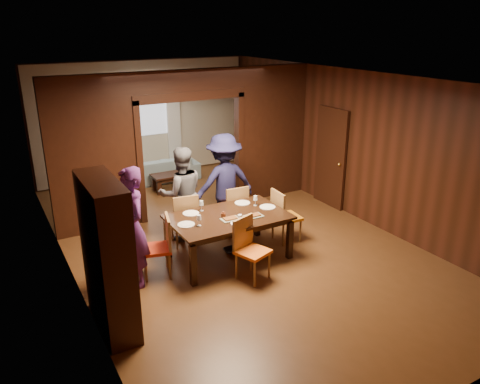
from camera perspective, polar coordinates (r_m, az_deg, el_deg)
floor at (r=8.59m, az=-1.26°, el=-5.79°), size 9.00×9.00×0.00m
ceiling at (r=7.78m, az=-1.43°, el=13.82°), size 5.50×9.00×0.02m
room_walls at (r=9.70m, az=-6.68°, el=6.56°), size 5.52×9.01×2.90m
person_purple at (r=7.00m, az=-13.03°, el=-4.30°), size 0.46×0.68×1.84m
person_grey at (r=8.39m, az=-7.13°, el=-0.23°), size 0.93×0.78×1.71m
person_navy at (r=8.71m, az=-1.95°, el=1.15°), size 1.22×0.74×1.85m
sofa at (r=11.81m, az=-9.98°, el=2.73°), size 2.03×0.84×0.59m
serving_bowl at (r=7.79m, az=-1.04°, el=-2.19°), size 0.28×0.28×0.07m
dining_table at (r=7.80m, az=-1.40°, el=-5.49°), size 1.91×1.19×0.76m
coffee_table at (r=11.10m, az=-8.59°, el=1.18°), size 0.80×0.50×0.40m
chair_left at (r=7.35m, az=-10.21°, el=-6.61°), size 0.54×0.54×0.97m
chair_right at (r=8.40m, az=5.74°, el=-2.86°), size 0.46×0.46×0.97m
chair_far_l at (r=8.29m, az=-6.87°, el=-3.23°), size 0.50×0.50×0.97m
chair_far_r at (r=8.62m, az=-0.87°, el=-2.15°), size 0.46×0.46×0.97m
chair_near at (r=7.14m, az=1.58°, el=-7.07°), size 0.56×0.56×0.97m
hutch at (r=6.08m, az=-15.85°, el=-7.55°), size 0.40×1.20×2.00m
door_right at (r=10.06m, az=10.98°, el=4.13°), size 0.06×0.90×2.10m
window_far at (r=12.01m, az=-11.62°, el=9.83°), size 1.20×0.03×1.30m
curtain_left at (r=11.85m, az=-14.86°, el=7.22°), size 0.35×0.06×2.40m
curtain_right at (r=12.30m, az=-8.08°, el=8.14°), size 0.35×0.06×2.40m
plate_left at (r=7.35m, az=-6.58°, el=-3.96°), size 0.27×0.27×0.01m
plate_far_l at (r=7.77m, az=-6.01°, el=-2.59°), size 0.27×0.27×0.01m
plate_far_r at (r=8.17m, az=0.29°, el=-1.33°), size 0.27×0.27×0.01m
plate_right at (r=8.00m, az=3.37°, el=-1.83°), size 0.27×0.27×0.01m
plate_near at (r=7.35m, az=-0.12°, el=-3.82°), size 0.27×0.27×0.01m
platter_a at (r=7.49m, az=-1.18°, el=-3.27°), size 0.30×0.20×0.04m
platter_b at (r=7.61m, az=1.67°, el=-2.89°), size 0.30×0.20×0.04m
wineglass_left at (r=7.27m, az=-5.02°, el=-3.47°), size 0.08×0.08×0.18m
wineglass_far at (r=7.84m, az=-4.72°, el=-1.68°), size 0.08×0.08×0.18m
wineglass_right at (r=8.04m, az=1.89°, el=-1.05°), size 0.08×0.08×0.18m
tumbler at (r=7.35m, az=-0.01°, el=-3.30°), size 0.07×0.07×0.14m
condiment_jar at (r=7.53m, az=-2.04°, el=-2.82°), size 0.08×0.08×0.11m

